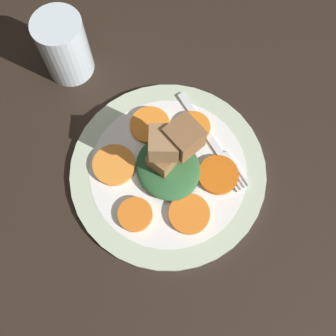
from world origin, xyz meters
The scene contains 11 objects.
table_slab centered at (0.00, 0.00, 1.00)cm, with size 120.00×120.00×2.00cm, color black.
plate centered at (0.00, 0.00, 2.52)cm, with size 30.96×30.96×1.05cm.
carrot_slice_0 centered at (-4.46, -6.47, 3.53)cm, with size 6.32×6.32×0.87cm, color #D45F12.
carrot_slice_1 centered at (4.44, -6.96, 3.53)cm, with size 5.50×5.50×0.87cm, color orange.
carrot_slice_2 centered at (8.08, -0.95, 3.53)cm, with size 6.44×6.44×0.87cm, color orange.
carrot_slice_3 centered at (4.58, 7.15, 3.53)cm, with size 6.73×6.73×0.87cm, color orange.
carrot_slice_4 centered at (-4.07, 7.75, 3.53)cm, with size 5.27×5.27×0.87cm, color orange.
carrot_slice_5 centered at (-7.78, 0.51, 3.53)cm, with size 6.26×6.26×0.87cm, color orange.
center_pile centered at (0.69, -0.59, 7.27)cm, with size 10.81×10.32×10.89cm.
fork centered at (0.88, -8.50, 3.30)cm, with size 19.15×2.57×0.40cm.
water_glass centered at (25.15, 5.79, 7.75)cm, with size 7.98×7.98×11.50cm.
Camera 1 is at (-19.32, 10.19, 65.36)cm, focal length 45.00 mm.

